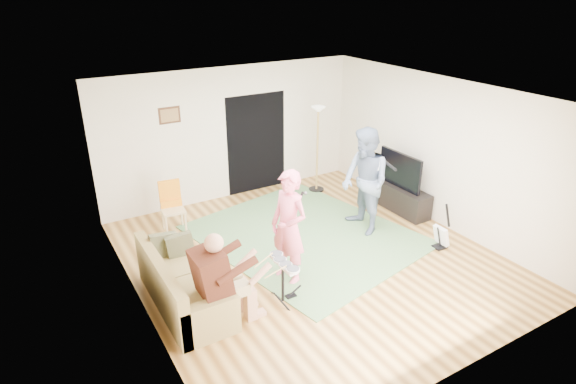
% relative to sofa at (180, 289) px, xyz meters
% --- Properties ---
extents(floor, '(6.00, 6.00, 0.00)m').
position_rel_sofa_xyz_m(floor, '(2.29, 0.12, -0.26)').
color(floor, brown).
rests_on(floor, ground).
extents(walls, '(5.50, 6.00, 2.70)m').
position_rel_sofa_xyz_m(walls, '(2.29, 0.12, 1.09)').
color(walls, silver).
rests_on(walls, floor).
extents(ceiling, '(6.00, 6.00, 0.00)m').
position_rel_sofa_xyz_m(ceiling, '(2.29, 0.12, 2.44)').
color(ceiling, white).
rests_on(ceiling, walls).
extents(window_blinds, '(0.00, 2.05, 2.05)m').
position_rel_sofa_xyz_m(window_blinds, '(-0.46, 0.32, 1.29)').
color(window_blinds, brown).
rests_on(window_blinds, walls).
extents(doorway, '(2.10, 0.00, 2.10)m').
position_rel_sofa_xyz_m(doorway, '(2.84, 3.11, 0.79)').
color(doorway, black).
rests_on(doorway, walls).
extents(picture_frame, '(0.42, 0.03, 0.32)m').
position_rel_sofa_xyz_m(picture_frame, '(1.04, 3.11, 1.64)').
color(picture_frame, '#3F2314').
rests_on(picture_frame, walls).
extents(area_rug, '(3.80, 4.23, 0.02)m').
position_rel_sofa_xyz_m(area_rug, '(2.59, 0.80, -0.25)').
color(area_rug, '#54814F').
rests_on(area_rug, floor).
extents(sofa, '(0.80, 1.95, 0.79)m').
position_rel_sofa_xyz_m(sofa, '(0.00, 0.00, 0.00)').
color(sofa, '#9C874E').
rests_on(sofa, floor).
extents(drummer, '(0.88, 0.49, 1.35)m').
position_rel_sofa_xyz_m(drummer, '(0.41, -0.65, 0.26)').
color(drummer, '#4A2014').
rests_on(drummer, sofa).
extents(drum_kit, '(0.36, 0.65, 0.66)m').
position_rel_sofa_xyz_m(drum_kit, '(1.29, -0.65, 0.03)').
color(drum_kit, black).
rests_on(drum_kit, floor).
extents(singer, '(0.58, 0.73, 1.76)m').
position_rel_sofa_xyz_m(singer, '(1.65, -0.20, 0.62)').
color(singer, pink).
rests_on(singer, floor).
extents(microphone, '(0.06, 0.06, 0.24)m').
position_rel_sofa_xyz_m(microphone, '(1.85, -0.20, 1.05)').
color(microphone, black).
rests_on(microphone, singer).
extents(guitarist, '(0.82, 1.01, 1.92)m').
position_rel_sofa_xyz_m(guitarist, '(3.60, 0.44, 0.70)').
color(guitarist, slate).
rests_on(guitarist, floor).
extents(guitar_held, '(0.29, 0.61, 0.26)m').
position_rel_sofa_xyz_m(guitar_held, '(3.80, 0.44, 1.04)').
color(guitar_held, white).
rests_on(guitar_held, guitarist).
extents(guitar_spare, '(0.30, 0.26, 0.82)m').
position_rel_sofa_xyz_m(guitar_spare, '(4.36, -0.75, -0.03)').
color(guitar_spare, black).
rests_on(guitar_spare, floor).
extents(torchiere_lamp, '(0.33, 0.33, 1.85)m').
position_rel_sofa_xyz_m(torchiere_lamp, '(3.92, 2.40, 1.01)').
color(torchiere_lamp, black).
rests_on(torchiere_lamp, floor).
extents(dining_chair, '(0.44, 0.46, 0.94)m').
position_rel_sofa_xyz_m(dining_chair, '(0.64, 2.19, 0.07)').
color(dining_chair, beige).
rests_on(dining_chair, floor).
extents(tv_cabinet, '(0.40, 1.40, 0.50)m').
position_rel_sofa_xyz_m(tv_cabinet, '(4.79, 0.76, -0.01)').
color(tv_cabinet, black).
rests_on(tv_cabinet, floor).
extents(television, '(0.06, 1.08, 0.68)m').
position_rel_sofa_xyz_m(television, '(4.74, 0.76, 0.59)').
color(television, black).
rests_on(television, tv_cabinet).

